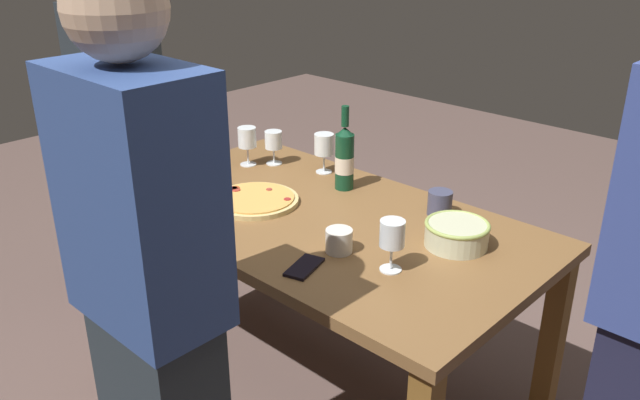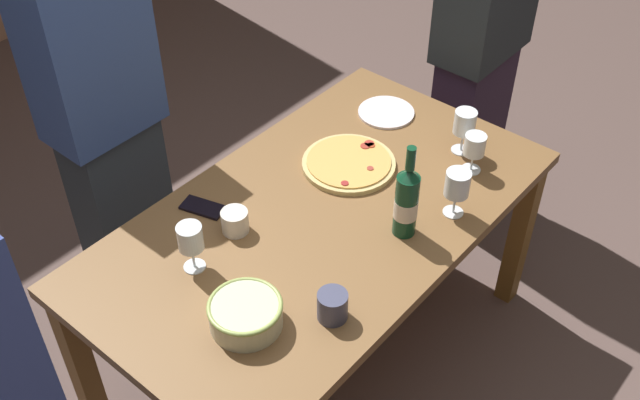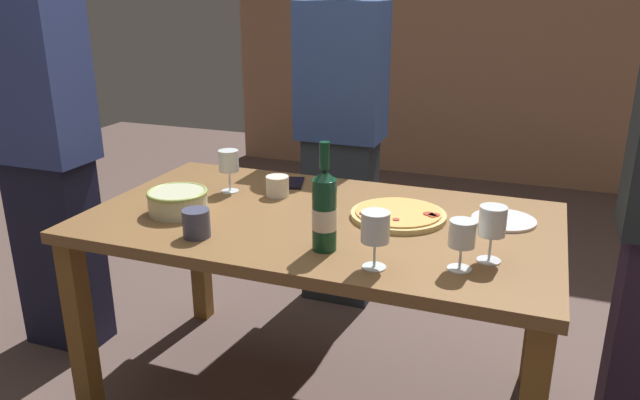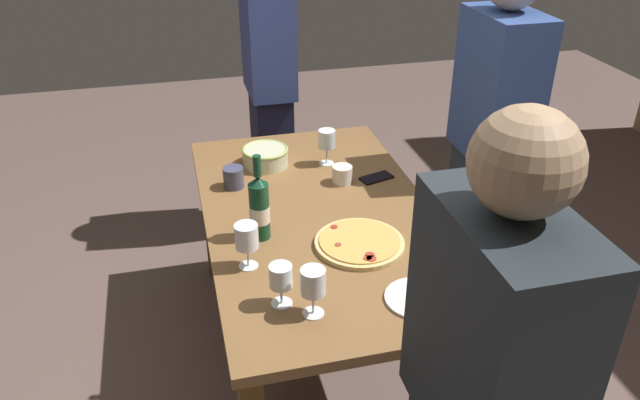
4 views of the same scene
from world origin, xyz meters
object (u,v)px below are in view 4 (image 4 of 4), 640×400
Objects in this scene: cup_ceramic at (233,177)px; wine_glass_far_left at (281,278)px; cup_amber at (342,175)px; serving_bowl at (265,156)px; cell_phone at (376,178)px; wine_glass_by_bottle at (327,140)px; person_guest_right at (270,86)px; pizza at (360,243)px; wine_bottle at (259,207)px; person_guest_left at (490,147)px; wine_glass_far_right at (247,238)px; dining_table at (320,233)px; wine_glass_near_pizza at (313,284)px; side_plate at (418,298)px.

wine_glass_far_left is at bearing 3.38° from cup_ceramic.
cup_ceramic reaches higher than cup_amber.
serving_bowl reaches higher than cell_phone.
cup_amber is at bearing 5.53° from wine_glass_by_bottle.
wine_glass_by_bottle is at bearing 157.34° from wine_glass_far_left.
cup_amber is 0.98m from person_guest_right.
wine_glass_far_left is 1.63× the size of cup_ceramic.
serving_bowl reaches higher than pizza.
cup_amber is at bearing 129.59° from wine_bottle.
person_guest_left is (-0.72, 1.08, 0.00)m from wine_glass_far_left.
wine_glass_far_right is at bearing -33.20° from wine_glass_by_bottle.
wine_bottle is at bearing 104.36° from cell_phone.
wine_glass_far_right reaches higher than serving_bowl.
wine_bottle reaches higher than cup_ceramic.
serving_bowl is 0.74m from person_guest_right.
wine_glass_far_left is 0.85m from cup_amber.
serving_bowl is (-0.74, -0.22, 0.03)m from pizza.
serving_bowl is at bearing 165.99° from wine_glass_far_right.
cup_ceramic is (0.12, -0.44, -0.07)m from wine_glass_by_bottle.
person_guest_left is 1.29m from person_guest_right.
person_guest_right is at bearing -64.64° from person_guest_left.
person_guest_right is (-1.71, 0.27, 0.01)m from wine_glass_far_left.
wine_glass_far_left is at bearing 17.80° from wine_glass_far_right.
person_guest_left reaches higher than dining_table.
person_guest_left is at bearing 106.12° from wine_bottle.
person_guest_right is at bearing -171.72° from cup_amber.
cell_phone is at bearing 88.75° from cup_amber.
wine_glass_far_right is 0.10× the size of person_guest_left.
wine_glass_near_pizza is 0.90m from cup_ceramic.
wine_glass_near_pizza is 1.79m from person_guest_right.
wine_bottle is 0.67m from cell_phone.
wine_glass_far_right is at bearing -48.87° from dining_table.
wine_glass_far_left is at bearing -22.66° from wine_glass_by_bottle.
side_plate is at bearing 16.01° from serving_bowl.
side_plate is at bearing 1.23° from cup_amber.
serving_bowl is at bearing -164.22° from dining_table.
serving_bowl is 1.26× the size of wine_glass_far_right.
cup_amber is at bearing 158.32° from wine_glass_near_pizza.
side_plate is (1.08, 0.31, -0.04)m from serving_bowl.
wine_glass_far_left is at bearing 0.08° from wine_bottle.
wine_glass_far_left reaches higher than cup_ceramic.
wine_glass_by_bottle is (-1.01, 0.31, 0.00)m from wine_glass_near_pizza.
wine_glass_by_bottle is 0.46m from cup_ceramic.
cell_phone is (0.20, 0.17, -0.11)m from wine_glass_by_bottle.
person_guest_right is at bearing 167.05° from wine_glass_far_right.
cell_phone is (0.00, 0.15, -0.03)m from cup_amber.
wine_glass_near_pizza reaches higher than dining_table.
wine_bottle reaches higher than wine_glass_far_right.
dining_table is 11.11× the size of cell_phone.
dining_table is at bearing 44.78° from cup_ceramic.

